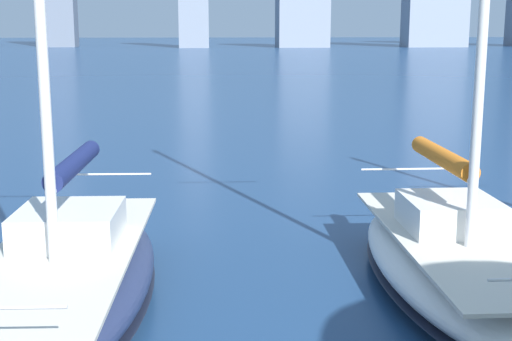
# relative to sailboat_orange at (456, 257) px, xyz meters

# --- Properties ---
(sailboat_orange) EXTENTS (2.82, 7.50, 12.38)m
(sailboat_orange) POSITION_rel_sailboat_orange_xyz_m (0.00, 0.00, 0.00)
(sailboat_orange) COLOR white
(sailboat_orange) RESTS_ON ground
(sailboat_navy) EXTENTS (3.13, 7.88, 11.02)m
(sailboat_navy) POSITION_rel_sailboat_orange_xyz_m (6.45, 0.22, -0.01)
(sailboat_navy) COLOR navy
(sailboat_navy) RESTS_ON ground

